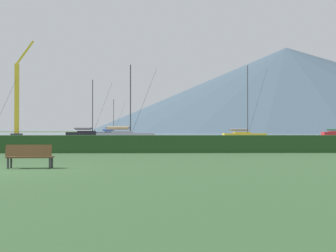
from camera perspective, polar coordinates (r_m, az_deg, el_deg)
name	(u,v)px	position (r m, az deg, el deg)	size (l,w,h in m)	color
ground_plane	(9,171)	(14.99, -23.76, -6.44)	(1000.00, 1000.00, 0.00)	#385B33
harbor_water	(146,134)	(150.91, -3.50, -1.25)	(320.00, 246.00, 0.00)	gray
hedge_line	(76,144)	(25.45, -14.26, -2.75)	(80.00, 1.20, 1.18)	#284C23
sailboat_slip_0	(245,136)	(58.41, 11.97, -1.51)	(7.65, 2.38, 11.76)	gold
sailboat_slip_2	(336,133)	(108.55, 24.86, -1.05)	(7.99, 2.60, 12.01)	red
sailboat_slip_3	(112,134)	(94.47, -8.82, -1.20)	(7.68, 2.84, 9.51)	navy
sailboat_slip_5	(126,136)	(49.44, -6.54, -1.59)	(8.81, 2.89, 10.42)	#9E9EA3
sailboat_slip_6	(90,135)	(65.88, -12.22, -1.35)	(8.94, 3.61, 10.50)	black
park_bench_near_path	(30,155)	(15.46, -20.91, -4.29)	(1.80, 0.52, 0.95)	brown
dock_crane	(17,104)	(88.79, -22.60, 3.19)	(4.80, 2.00, 21.85)	#333338
distant_hill_central_peak	(286,90)	(350.42, 18.10, 5.44)	(355.74, 355.74, 77.26)	#425666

